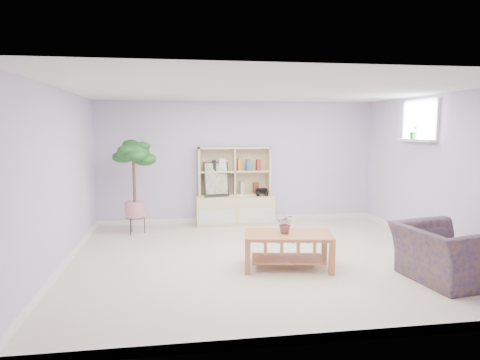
{
  "coord_description": "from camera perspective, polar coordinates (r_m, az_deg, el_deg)",
  "views": [
    {
      "loc": [
        -1.24,
        -5.9,
        1.88
      ],
      "look_at": [
        -0.26,
        0.49,
        1.09
      ],
      "focal_mm": 32.0,
      "sensor_mm": 36.0,
      "label": 1
    }
  ],
  "objects": [
    {
      "name": "floor",
      "position": [
        6.31,
        3.09,
        -10.38
      ],
      "size": [
        5.5,
        5.0,
        0.01
      ],
      "primitive_type": "cube",
      "color": "beige",
      "rests_on": "ground"
    },
    {
      "name": "ceiling",
      "position": [
        6.05,
        3.25,
        11.88
      ],
      "size": [
        5.5,
        5.0,
        0.01
      ],
      "primitive_type": "cube",
      "color": "silver",
      "rests_on": "walls"
    },
    {
      "name": "walls",
      "position": [
        6.07,
        3.17,
        0.51
      ],
      "size": [
        5.51,
        5.01,
        2.4
      ],
      "color": "silver",
      "rests_on": "floor"
    },
    {
      "name": "baseboard",
      "position": [
        6.3,
        3.1,
        -9.94
      ],
      "size": [
        5.5,
        5.0,
        0.1
      ],
      "primitive_type": null,
      "color": "white",
      "rests_on": "floor"
    },
    {
      "name": "window",
      "position": [
        7.62,
        22.93,
        7.31
      ],
      "size": [
        0.1,
        0.98,
        0.68
      ],
      "primitive_type": null,
      "color": "#CADEFC",
      "rests_on": "walls"
    },
    {
      "name": "window_sill",
      "position": [
        7.59,
        22.42,
        4.92
      ],
      "size": [
        0.14,
        1.0,
        0.04
      ],
      "primitive_type": "cube",
      "color": "white",
      "rests_on": "walls"
    },
    {
      "name": "storage_unit",
      "position": [
        8.3,
        -0.67,
        -0.84
      ],
      "size": [
        1.51,
        0.51,
        1.51
      ],
      "primitive_type": null,
      "color": "beige",
      "rests_on": "floor"
    },
    {
      "name": "poster",
      "position": [
        8.21,
        -3.18,
        0.08
      ],
      "size": [
        0.49,
        0.18,
        0.67
      ],
      "primitive_type": null,
      "rotation": [
        0.0,
        0.0,
        0.14
      ],
      "color": "#FFF544",
      "rests_on": "storage_unit"
    },
    {
      "name": "toy_truck",
      "position": [
        8.34,
        2.9,
        -1.56
      ],
      "size": [
        0.31,
        0.22,
        0.16
      ],
      "primitive_type": null,
      "rotation": [
        0.0,
        0.0,
        -0.04
      ],
      "color": "black",
      "rests_on": "storage_unit"
    },
    {
      "name": "coffee_table",
      "position": [
        5.87,
        6.39,
        -9.35
      ],
      "size": [
        1.24,
        0.81,
        0.47
      ],
      "primitive_type": null,
      "rotation": [
        0.0,
        0.0,
        -0.17
      ],
      "color": "#AF6239",
      "rests_on": "floor"
    },
    {
      "name": "table_plant",
      "position": [
        5.8,
        6.11,
        -5.8
      ],
      "size": [
        0.3,
        0.28,
        0.26
      ],
      "primitive_type": "imported",
      "rotation": [
        0.0,
        0.0,
        -0.37
      ],
      "color": "#296932",
      "rests_on": "coffee_table"
    },
    {
      "name": "floor_tree",
      "position": [
        7.8,
        -13.92,
        -0.92
      ],
      "size": [
        0.66,
        0.66,
        1.68
      ],
      "primitive_type": null,
      "rotation": [
        0.0,
        0.0,
        0.07
      ],
      "color": "#0D4A0F",
      "rests_on": "floor"
    },
    {
      "name": "armchair",
      "position": [
        5.86,
        25.64,
        -8.41
      ],
      "size": [
        1.07,
        1.19,
        0.79
      ],
      "primitive_type": "imported",
      "rotation": [
        0.0,
        0.0,
        1.71
      ],
      "color": "navy",
      "rests_on": "floor"
    },
    {
      "name": "sill_plant",
      "position": [
        7.66,
        22.14,
        6.05
      ],
      "size": [
        0.17,
        0.15,
        0.25
      ],
      "primitive_type": "imported",
      "rotation": [
        0.0,
        0.0,
        0.27
      ],
      "color": "#0D4A0F",
      "rests_on": "window_sill"
    }
  ]
}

